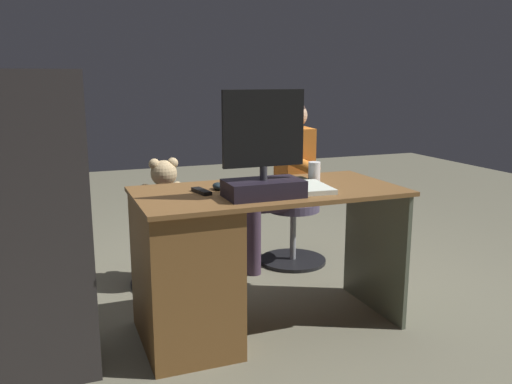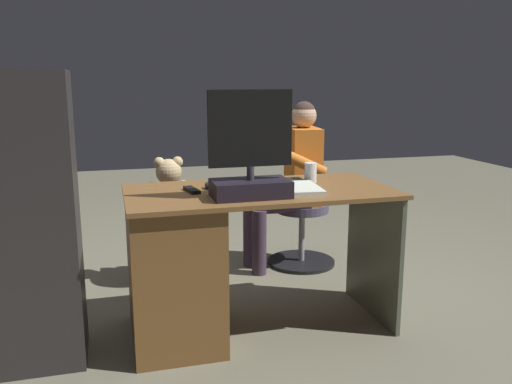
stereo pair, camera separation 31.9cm
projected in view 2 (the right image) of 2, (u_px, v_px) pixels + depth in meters
ground_plane at (243, 298)px, 3.27m from camera, size 10.00×10.00×0.00m
desk at (192, 262)px, 2.73m from camera, size 1.36×0.68×0.76m
monitor at (250, 166)px, 2.55m from camera, size 0.40×0.21×0.51m
keyboard at (266, 183)px, 2.87m from camera, size 0.42×0.14×0.02m
computer_mouse at (211, 185)px, 2.76m from camera, size 0.06×0.10×0.04m
cup at (311, 173)px, 2.92m from camera, size 0.07×0.07×0.11m
tv_remote at (192, 190)px, 2.69m from camera, size 0.07×0.16×0.02m
notebook_binder at (297, 189)px, 2.71m from camera, size 0.25×0.32×0.02m
office_chair_teddy at (171, 244)px, 3.51m from camera, size 0.48×0.48×0.45m
teddy_bear at (169, 189)px, 3.44m from camera, size 0.27×0.27×0.38m
visitor_chair at (302, 230)px, 3.84m from camera, size 0.48×0.48×0.45m
person at (292, 173)px, 3.72m from camera, size 0.53×0.51×1.16m
equipment_rack at (27, 222)px, 2.43m from camera, size 0.44×0.36×1.35m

